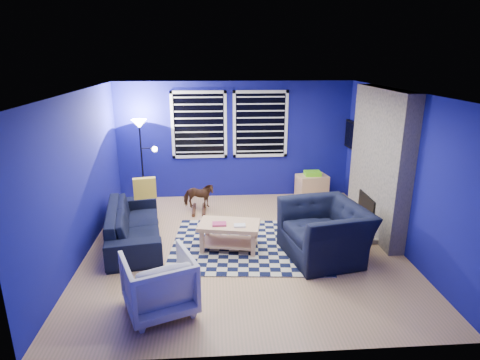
# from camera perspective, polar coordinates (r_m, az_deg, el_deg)

# --- Properties ---
(floor) EXTENTS (5.00, 5.00, 0.00)m
(floor) POSITION_cam_1_polar(r_m,az_deg,el_deg) (6.70, 0.49, -9.37)
(floor) COLOR tan
(floor) RESTS_ON ground
(ceiling) EXTENTS (5.00, 5.00, 0.00)m
(ceiling) POSITION_cam_1_polar(r_m,az_deg,el_deg) (6.00, 0.56, 12.44)
(ceiling) COLOR white
(ceiling) RESTS_ON wall_back
(wall_back) EXTENTS (5.00, 0.00, 5.00)m
(wall_back) POSITION_cam_1_polar(r_m,az_deg,el_deg) (8.66, -0.78, 5.64)
(wall_back) COLOR navy
(wall_back) RESTS_ON floor
(wall_left) EXTENTS (0.00, 5.00, 5.00)m
(wall_left) POSITION_cam_1_polar(r_m,az_deg,el_deg) (6.54, -21.87, 0.43)
(wall_left) COLOR navy
(wall_left) RESTS_ON floor
(wall_right) EXTENTS (0.00, 5.00, 5.00)m
(wall_right) POSITION_cam_1_polar(r_m,az_deg,el_deg) (6.89, 21.72, 1.27)
(wall_right) COLOR navy
(wall_right) RESTS_ON floor
(fireplace) EXTENTS (0.65, 2.00, 2.50)m
(fireplace) POSITION_cam_1_polar(r_m,az_deg,el_deg) (7.29, 19.03, 1.96)
(fireplace) COLOR gray
(fireplace) RESTS_ON floor
(window_left) EXTENTS (1.17, 0.06, 1.42)m
(window_left) POSITION_cam_1_polar(r_m,az_deg,el_deg) (8.55, -5.85, 7.78)
(window_left) COLOR black
(window_left) RESTS_ON wall_back
(window_right) EXTENTS (1.17, 0.06, 1.42)m
(window_right) POSITION_cam_1_polar(r_m,az_deg,el_deg) (8.60, 2.92, 7.91)
(window_right) COLOR black
(window_right) RESTS_ON wall_back
(tv) EXTENTS (0.07, 1.00, 0.58)m
(tv) POSITION_cam_1_polar(r_m,az_deg,el_deg) (8.63, 15.94, 5.95)
(tv) COLOR black
(tv) RESTS_ON wall_right
(rug) EXTENTS (2.66, 2.20, 0.02)m
(rug) POSITION_cam_1_polar(r_m,az_deg,el_deg) (6.73, 1.19, -9.20)
(rug) COLOR black
(rug) RESTS_ON floor
(sofa) EXTENTS (2.22, 1.17, 0.62)m
(sofa) POSITION_cam_1_polar(r_m,az_deg,el_deg) (6.98, -14.85, -6.06)
(sofa) COLOR black
(sofa) RESTS_ON floor
(armchair_big) EXTENTS (1.48, 1.35, 0.83)m
(armchair_big) POSITION_cam_1_polar(r_m,az_deg,el_deg) (6.36, 11.95, -7.18)
(armchair_big) COLOR black
(armchair_big) RESTS_ON floor
(armchair_bent) EXTENTS (1.04, 1.05, 0.74)m
(armchair_bent) POSITION_cam_1_polar(r_m,az_deg,el_deg) (5.12, -11.45, -14.19)
(armchair_bent) COLOR gray
(armchair_bent) RESTS_ON floor
(rocking_horse) EXTENTS (0.34, 0.64, 0.52)m
(rocking_horse) POSITION_cam_1_polar(r_m,az_deg,el_deg) (8.02, -5.92, -2.25)
(rocking_horse) COLOR #4B2718
(rocking_horse) RESTS_ON floor
(coffee_table) EXTENTS (1.04, 0.72, 0.48)m
(coffee_table) POSITION_cam_1_polar(r_m,az_deg,el_deg) (6.46, -1.54, -7.20)
(coffee_table) COLOR #DDAF7C
(coffee_table) RESTS_ON rug
(cabinet) EXTENTS (0.69, 0.52, 0.62)m
(cabinet) POSITION_cam_1_polar(r_m,az_deg,el_deg) (8.85, 10.17, -0.91)
(cabinet) COLOR #DDAF7C
(cabinet) RESTS_ON floor
(floor_lamp) EXTENTS (0.49, 0.30, 1.79)m
(floor_lamp) POSITION_cam_1_polar(r_m,az_deg,el_deg) (8.31, -13.90, 6.13)
(floor_lamp) COLOR black
(floor_lamp) RESTS_ON floor
(throw_pillow) EXTENTS (0.40, 0.19, 0.37)m
(throw_pillow) POSITION_cam_1_polar(r_m,az_deg,el_deg) (7.16, -13.40, -1.14)
(throw_pillow) COLOR gold
(throw_pillow) RESTS_ON sofa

